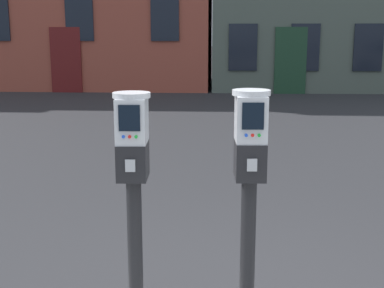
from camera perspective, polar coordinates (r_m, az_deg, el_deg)
The scene contains 2 objects.
parking_meter_near_kerb at distance 3.07m, azimuth -6.42°, elevation -2.59°, with size 0.23×0.26×1.42m.
parking_meter_twin_adjacent at distance 3.03m, azimuth 6.29°, elevation -2.55°, with size 0.23×0.26×1.44m.
Camera 1 is at (-0.18, -3.07, 1.88)m, focal length 49.00 mm.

